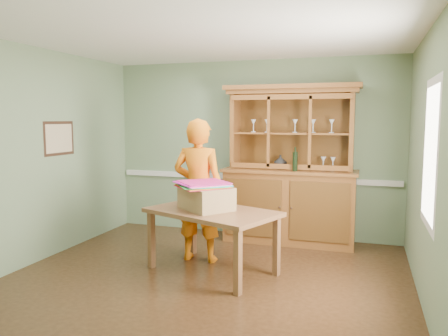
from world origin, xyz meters
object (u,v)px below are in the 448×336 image
(china_hutch, at_px, (290,188))
(person, at_px, (199,190))
(dining_table, at_px, (212,217))
(cardboard_box, at_px, (206,198))

(china_hutch, height_order, person, china_hutch)
(china_hutch, distance_m, dining_table, 1.70)
(cardboard_box, bearing_deg, dining_table, -12.48)
(china_hutch, height_order, cardboard_box, china_hutch)
(china_hutch, height_order, dining_table, china_hutch)
(china_hutch, xyz_separation_m, cardboard_box, (-0.73, -1.55, 0.07))
(person, bearing_deg, dining_table, 129.51)
(dining_table, relative_size, cardboard_box, 2.95)
(china_hutch, bearing_deg, dining_table, -112.46)
(dining_table, xyz_separation_m, cardboard_box, (-0.08, 0.02, 0.22))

